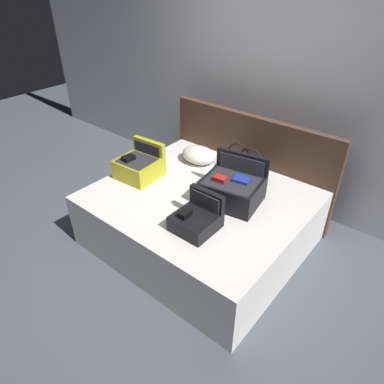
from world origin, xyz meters
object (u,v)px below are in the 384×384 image
(bed, at_px, (200,219))
(hard_case_medium, at_px, (139,166))
(hard_case_large, at_px, (232,188))
(pillow_near_headboard, at_px, (199,155))
(hard_case_small, at_px, (196,219))
(duffel_bag, at_px, (244,165))

(bed, bearing_deg, hard_case_medium, -170.55)
(hard_case_medium, bearing_deg, hard_case_large, 9.27)
(bed, xyz_separation_m, pillow_near_headboard, (-0.43, 0.51, 0.36))
(hard_case_large, relative_size, hard_case_small, 1.65)
(duffel_bag, relative_size, pillow_near_headboard, 1.30)
(hard_case_small, relative_size, duffel_bag, 0.66)
(hard_case_medium, height_order, hard_case_small, hard_case_medium)
(bed, distance_m, hard_case_medium, 0.82)
(bed, bearing_deg, pillow_near_headboard, 129.85)
(hard_case_medium, xyz_separation_m, duffel_bag, (0.82, 0.68, 0.01))
(hard_case_medium, bearing_deg, duffel_bag, 36.01)
(hard_case_small, relative_size, pillow_near_headboard, 0.86)
(hard_case_large, height_order, duffel_bag, hard_case_large)
(bed, relative_size, duffel_bag, 3.66)
(hard_case_large, height_order, pillow_near_headboard, hard_case_large)
(hard_case_large, distance_m, duffel_bag, 0.48)
(hard_case_medium, distance_m, hard_case_small, 1.02)
(hard_case_large, xyz_separation_m, hard_case_medium, (-0.98, -0.23, -0.02))
(duffel_bag, bearing_deg, bed, -101.50)
(hard_case_large, distance_m, pillow_near_headboard, 0.81)
(hard_case_large, height_order, hard_case_medium, hard_case_large)
(hard_case_small, height_order, pillow_near_headboard, hard_case_small)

